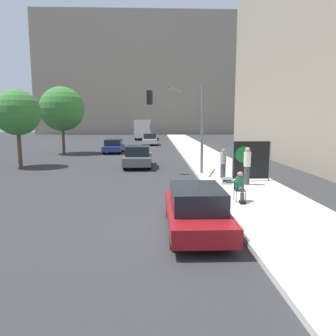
# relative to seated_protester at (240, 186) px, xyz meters

# --- Properties ---
(ground_plane) EXTENTS (160.00, 160.00, 0.00)m
(ground_plane) POSITION_rel_seated_protester_xyz_m (-2.92, -2.61, -0.78)
(ground_plane) COLOR #303033
(sidewalk_curb) EXTENTS (3.85, 90.00, 0.16)m
(sidewalk_curb) POSITION_rel_seated_protester_xyz_m (1.05, 12.39, -0.70)
(sidewalk_curb) COLOR beige
(sidewalk_curb) RESTS_ON ground_plane
(building_backdrop_far) EXTENTS (52.00, 12.00, 27.60)m
(building_backdrop_far) POSITION_rel_seated_protester_xyz_m (-4.92, 69.87, 13.02)
(building_backdrop_far) COLOR gray
(building_backdrop_far) RESTS_ON ground_plane
(seated_protester) EXTENTS (0.94, 0.77, 1.17)m
(seated_protester) POSITION_rel_seated_protester_xyz_m (0.00, 0.00, 0.00)
(seated_protester) COLOR #474C56
(seated_protester) RESTS_ON sidewalk_curb
(jogger_on_sidewalk) EXTENTS (0.34, 0.34, 1.85)m
(jogger_on_sidewalk) POSITION_rel_seated_protester_xyz_m (1.22, 3.36, 0.33)
(jogger_on_sidewalk) COLOR #424247
(jogger_on_sidewalk) RESTS_ON sidewalk_curb
(pedestrian_behind) EXTENTS (0.34, 0.34, 1.61)m
(pedestrian_behind) POSITION_rel_seated_protester_xyz_m (0.40, 5.15, 0.20)
(pedestrian_behind) COLOR #424247
(pedestrian_behind) RESTS_ON sidewalk_curb
(protest_banner) EXTENTS (2.00, 0.06, 2.07)m
(protest_banner) POSITION_rel_seated_protester_xyz_m (1.69, 4.35, 0.47)
(protest_banner) COLOR slate
(protest_banner) RESTS_ON sidewalk_curb
(traffic_light_pole) EXTENTS (3.37, 3.14, 5.23)m
(traffic_light_pole) POSITION_rel_seated_protester_xyz_m (-1.76, 7.26, 2.96)
(traffic_light_pole) COLOR slate
(traffic_light_pole) RESTS_ON sidewalk_curb
(parked_car_curbside) EXTENTS (1.72, 4.45, 1.38)m
(parked_car_curbside) POSITION_rel_seated_protester_xyz_m (-2.08, -2.93, -0.09)
(parked_car_curbside) COLOR maroon
(parked_car_curbside) RESTS_ON ground_plane
(car_on_road_nearest) EXTENTS (1.88, 4.47, 1.52)m
(car_on_road_nearest) POSITION_rel_seated_protester_xyz_m (-4.54, 10.73, -0.03)
(car_on_road_nearest) COLOR #565B60
(car_on_road_nearest) RESTS_ON ground_plane
(car_on_road_midblock) EXTENTS (1.81, 4.57, 1.37)m
(car_on_road_midblock) POSITION_rel_seated_protester_xyz_m (-7.54, 20.95, -0.09)
(car_on_road_midblock) COLOR navy
(car_on_road_midblock) RESTS_ON ground_plane
(car_on_road_distant) EXTENTS (1.86, 4.59, 1.53)m
(car_on_road_distant) POSITION_rel_seated_protester_xyz_m (-4.02, 31.14, -0.03)
(car_on_road_distant) COLOR silver
(car_on_road_distant) RESTS_ON ground_plane
(city_bus_on_road) EXTENTS (2.55, 10.24, 3.29)m
(city_bus_on_road) POSITION_rel_seated_protester_xyz_m (-5.43, 44.84, 1.11)
(city_bus_on_road) COLOR silver
(city_bus_on_road) RESTS_ON ground_plane
(street_tree_near_curb) EXTENTS (3.20, 3.20, 5.44)m
(street_tree_near_curb) POSITION_rel_seated_protester_xyz_m (-12.97, 11.16, 3.04)
(street_tree_near_curb) COLOR brown
(street_tree_near_curb) RESTS_ON ground_plane
(street_tree_midblock) EXTENTS (4.32, 4.32, 6.54)m
(street_tree_midblock) POSITION_rel_seated_protester_xyz_m (-12.41, 20.38, 3.59)
(street_tree_midblock) COLOR brown
(street_tree_midblock) RESTS_ON ground_plane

